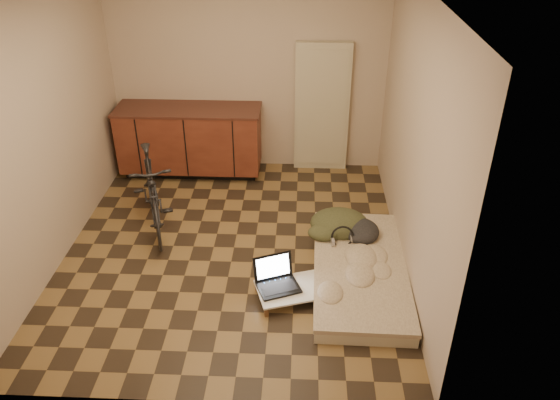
{
  "coord_description": "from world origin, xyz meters",
  "views": [
    {
      "loc": [
        0.7,
        -4.74,
        3.42
      ],
      "look_at": [
        0.49,
        0.09,
        0.55
      ],
      "focal_mm": 35.0,
      "sensor_mm": 36.0,
      "label": 1
    }
  ],
  "objects_px": {
    "bicycle": "(152,188)",
    "lap_desk": "(292,289)",
    "futon": "(360,271)",
    "laptop": "(277,281)"
  },
  "relations": [
    {
      "from": "futon",
      "to": "lap_desk",
      "type": "height_order",
      "value": "futon"
    },
    {
      "from": "lap_desk",
      "to": "futon",
      "type": "bearing_deg",
      "value": 8.6
    },
    {
      "from": "bicycle",
      "to": "lap_desk",
      "type": "relative_size",
      "value": 2.02
    },
    {
      "from": "futon",
      "to": "laptop",
      "type": "xyz_separation_m",
      "value": [
        -0.8,
        -0.29,
        0.08
      ]
    },
    {
      "from": "bicycle",
      "to": "laptop",
      "type": "bearing_deg",
      "value": -56.89
    },
    {
      "from": "laptop",
      "to": "futon",
      "type": "bearing_deg",
      "value": -2.54
    },
    {
      "from": "lap_desk",
      "to": "laptop",
      "type": "distance_m",
      "value": 0.17
    },
    {
      "from": "bicycle",
      "to": "lap_desk",
      "type": "bearing_deg",
      "value": -55.06
    },
    {
      "from": "futon",
      "to": "laptop",
      "type": "bearing_deg",
      "value": -159.23
    },
    {
      "from": "lap_desk",
      "to": "laptop",
      "type": "relative_size",
      "value": 1.58
    }
  ]
}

